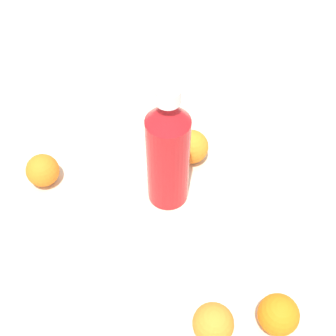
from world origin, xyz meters
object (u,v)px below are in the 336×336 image
at_px(orange_0, 191,147).
at_px(orange_1, 278,315).
at_px(orange_2, 43,170).
at_px(water_bottle, 168,152).
at_px(orange_3, 213,324).

xyz_separation_m(orange_0, orange_1, (0.31, -0.19, -0.00)).
relative_size(orange_0, orange_2, 1.07).
bearing_deg(orange_0, water_bottle, -78.60).
relative_size(water_bottle, orange_0, 3.89).
height_order(orange_0, orange_3, orange_0).
bearing_deg(water_bottle, orange_3, 112.21).
bearing_deg(water_bottle, orange_2, -0.09).
xyz_separation_m(orange_0, orange_2, (-0.19, -0.23, -0.00)).
relative_size(orange_2, orange_3, 1.00).
distance_m(orange_0, orange_2, 0.29).
xyz_separation_m(water_bottle, orange_1, (0.29, -0.09, -0.09)).
distance_m(orange_0, orange_1, 0.36).
bearing_deg(water_bottle, orange_0, -109.51).
bearing_deg(orange_3, orange_2, 174.82).
height_order(orange_1, orange_3, same).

